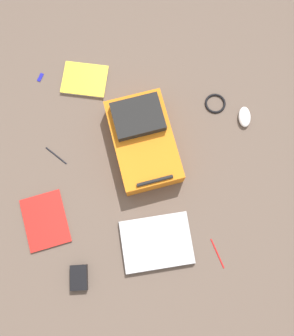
{
  "coord_description": "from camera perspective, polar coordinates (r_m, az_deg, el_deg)",
  "views": [
    {
      "loc": [
        -0.0,
        0.37,
        1.79
      ],
      "look_at": [
        -0.03,
        -0.02,
        0.02
      ],
      "focal_mm": 39.58,
      "sensor_mm": 36.0,
      "label": 1
    }
  ],
  "objects": [
    {
      "name": "usb_stick",
      "position": [
        2.07,
        -16.21,
        13.28
      ],
      "size": [
        0.04,
        0.05,
        0.01
      ],
      "primitive_type": "cube",
      "rotation": [
        0.0,
        0.0,
        5.85
      ],
      "color": "#191999",
      "rests_on": "ground_plane"
    },
    {
      "name": "backpack",
      "position": [
        1.79,
        -0.76,
        4.41
      ],
      "size": [
        0.37,
        0.5,
        0.17
      ],
      "color": "orange",
      "rests_on": "ground_plane"
    },
    {
      "name": "power_brick",
      "position": [
        1.8,
        -10.56,
        -16.25
      ],
      "size": [
        0.08,
        0.11,
        0.04
      ],
      "primitive_type": "cube",
      "rotation": [
        0.0,
        0.0,
        -0.0
      ],
      "color": "black",
      "rests_on": "ground_plane"
    },
    {
      "name": "computer_mouse",
      "position": [
        1.95,
        14.68,
        7.62
      ],
      "size": [
        0.07,
        0.11,
        0.03
      ],
      "primitive_type": "ellipsoid",
      "rotation": [
        0.0,
        0.0,
        -0.08
      ],
      "color": "silver",
      "rests_on": "ground_plane"
    },
    {
      "name": "laptop",
      "position": [
        1.77,
        1.36,
        -11.38
      ],
      "size": [
        0.35,
        0.28,
        0.03
      ],
      "color": "#929296",
      "rests_on": "ground_plane"
    },
    {
      "name": "pen_blue",
      "position": [
        1.9,
        -13.95,
        1.87
      ],
      "size": [
        0.11,
        0.1,
        0.01
      ],
      "primitive_type": "cylinder",
      "rotation": [
        1.57,
        0.0,
        0.85
      ],
      "color": "black",
      "rests_on": "ground_plane"
    },
    {
      "name": "ground_plane",
      "position": [
        1.82,
        -0.78,
        -0.78
      ],
      "size": [
        3.99,
        3.99,
        0.0
      ],
      "primitive_type": "plane",
      "color": "brown"
    },
    {
      "name": "cable_coil",
      "position": [
        1.96,
        10.35,
        9.75
      ],
      "size": [
        0.11,
        0.11,
        0.01
      ],
      "primitive_type": "torus",
      "color": "black",
      "rests_on": "ground_plane"
    },
    {
      "name": "pen_black",
      "position": [
        1.81,
        10.68,
        -12.82
      ],
      "size": [
        0.05,
        0.14,
        0.01
      ],
      "primitive_type": "cylinder",
      "rotation": [
        1.57,
        0.0,
        0.34
      ],
      "color": "red",
      "rests_on": "ground_plane"
    },
    {
      "name": "book_blue",
      "position": [
        1.85,
        -15.48,
        -7.82
      ],
      "size": [
        0.25,
        0.3,
        0.01
      ],
      "color": "silver",
      "rests_on": "ground_plane"
    },
    {
      "name": "book_comic",
      "position": [
        2.0,
        -9.67,
        13.26
      ],
      "size": [
        0.26,
        0.22,
        0.02
      ],
      "color": "silver",
      "rests_on": "ground_plane"
    }
  ]
}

